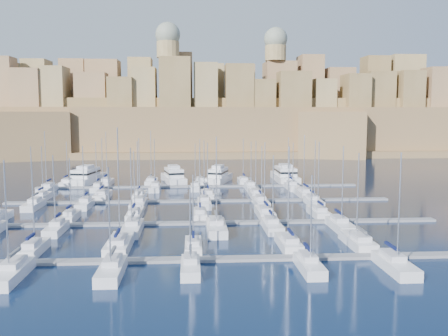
{
  "coord_description": "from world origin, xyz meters",
  "views": [
    {
      "loc": [
        -1.68,
        -98.16,
        19.44
      ],
      "look_at": [
        5.05,
        6.0,
        7.91
      ],
      "focal_mm": 40.0,
      "sensor_mm": 36.0,
      "label": 1
    }
  ],
  "objects": [
    {
      "name": "sailboat_38",
      "position": [
        -12.85,
        37.69,
        0.76
      ],
      "size": [
        2.88,
        9.61,
        15.0
      ],
      "color": "white",
      "rests_on": "ground"
    },
    {
      "name": "sailboat_37",
      "position": [
        -24.83,
        37.48,
        0.75
      ],
      "size": [
        2.76,
        9.2,
        14.68
      ],
      "color": "white",
      "rests_on": "ground"
    },
    {
      "name": "sailboat_9",
      "position": [
        -1.95,
        -38.75,
        0.7
      ],
      "size": [
        2.31,
        7.7,
        10.71
      ],
      "color": "white",
      "rests_on": "ground"
    },
    {
      "name": "sailboat_29",
      "position": [
        24.6,
        16.04,
        0.76
      ],
      "size": [
        3.1,
        10.32,
        14.62
      ],
      "color": "white",
      "rests_on": "ground"
    },
    {
      "name": "sailboat_1",
      "position": [
        -23.72,
        -29.03,
        0.73
      ],
      "size": [
        2.44,
        8.14,
        13.41
      ],
      "color": "white",
      "rests_on": "ground"
    },
    {
      "name": "sailboat_35",
      "position": [
        24.03,
        4.7,
        0.74
      ],
      "size": [
        2.65,
        8.83,
        14.09
      ],
      "color": "white",
      "rests_on": "ground"
    },
    {
      "name": "sailboat_3",
      "position": [
        -1.57,
        -29.21,
        0.71
      ],
      "size": [
        2.34,
        7.78,
        11.13
      ],
      "color": "white",
      "rests_on": "ground"
    },
    {
      "name": "sailboat_36",
      "position": [
        -35.26,
        37.09,
        0.72
      ],
      "size": [
        2.52,
        8.4,
        12.1
      ],
      "color": "white",
      "rests_on": "ground"
    },
    {
      "name": "sailboat_39",
      "position": [
        0.5,
        37.39,
        0.73
      ],
      "size": [
        2.7,
        9.01,
        12.68
      ],
      "color": "white",
      "rests_on": "ground"
    },
    {
      "name": "sailboat_43",
      "position": [
        -25.46,
        27.27,
        0.72
      ],
      "size": [
        2.3,
        7.66,
        12.6
      ],
      "color": "white",
      "rests_on": "ground"
    },
    {
      "name": "pontoon_mid_near",
      "position": [
        0.0,
        -12.0,
        0.2
      ],
      "size": [
        84.0,
        2.0,
        0.4
      ],
      "primitive_type": "cube",
      "color": "slate",
      "rests_on": "ground"
    },
    {
      "name": "sailboat_20",
      "position": [
        -11.45,
        -17.65,
        0.75
      ],
      "size": [
        2.86,
        9.54,
        14.22
      ],
      "color": "white",
      "rests_on": "ground"
    },
    {
      "name": "sailboat_31",
      "position": [
        -23.83,
        4.9,
        0.73
      ],
      "size": [
        2.53,
        8.42,
        13.13
      ],
      "color": "white",
      "rests_on": "ground"
    },
    {
      "name": "sailboat_10",
      "position": [
        12.72,
        -39.02,
        0.72
      ],
      "size": [
        2.48,
        8.26,
        12.31
      ],
      "color": "white",
      "rests_on": "ground"
    },
    {
      "name": "sailboat_8",
      "position": [
        -11.39,
        -39.46,
        0.74
      ],
      "size": [
        2.74,
        9.14,
        13.49
      ],
      "color": "white",
      "rests_on": "ground"
    },
    {
      "name": "sailboat_16",
      "position": [
        11.98,
        -6.32,
        0.75
      ],
      "size": [
        2.88,
        9.61,
        14.31
      ],
      "color": "white",
      "rests_on": "ground"
    },
    {
      "name": "sailboat_24",
      "position": [
        -35.31,
        14.92,
        0.72
      ],
      "size": [
        2.41,
        8.05,
        12.37
      ],
      "color": "white",
      "rests_on": "ground"
    },
    {
      "name": "sailboat_14",
      "position": [
        -12.33,
        -6.84,
        0.73
      ],
      "size": [
        2.56,
        8.54,
        12.81
      ],
      "color": "white",
      "rests_on": "ground"
    },
    {
      "name": "sailboat_5",
      "position": [
        22.48,
        -28.24,
        0.75
      ],
      "size": [
        2.93,
        9.76,
        13.97
      ],
      "color": "white",
      "rests_on": "ground"
    },
    {
      "name": "motor_yacht_a",
      "position": [
        -31.17,
        42.43,
        1.73
      ],
      "size": [
        8.53,
        19.24,
        5.25
      ],
      "color": "white",
      "rests_on": "ground"
    },
    {
      "name": "sailboat_23",
      "position": [
        23.11,
        -17.61,
        0.75
      ],
      "size": [
        2.84,
        9.46,
        14.36
      ],
      "color": "white",
      "rests_on": "ground"
    },
    {
      "name": "pontoon_near",
      "position": [
        0.0,
        -34.0,
        0.2
      ],
      "size": [
        84.0,
        2.0,
        0.4
      ],
      "primitive_type": "cube",
      "color": "slate",
      "rests_on": "ground"
    },
    {
      "name": "ground",
      "position": [
        0.0,
        0.0,
        0.0
      ],
      "size": [
        600.0,
        600.0,
        0.0
      ],
      "primitive_type": "plane",
      "color": "black",
      "rests_on": "ground"
    },
    {
      "name": "sailboat_30",
      "position": [
        -34.08,
        4.68,
        0.73
      ],
      "size": [
        2.66,
        8.86,
        13.05
      ],
      "color": "white",
      "rests_on": "ground"
    },
    {
      "name": "fortified_city",
      "position": [
        -0.19,
        155.26,
        14.74
      ],
      "size": [
        460.0,
        108.95,
        59.52
      ],
      "color": "brown",
      "rests_on": "ground"
    },
    {
      "name": "sailboat_21",
      "position": [
        2.22,
        -18.14,
        0.77
      ],
      "size": [
        3.16,
        10.53,
        16.01
      ],
      "color": "white",
      "rests_on": "ground"
    },
    {
      "name": "pontoon_mid_far",
      "position": [
        0.0,
        10.0,
        0.2
      ],
      "size": [
        84.0,
        2.0,
        0.4
      ],
      "primitive_type": "cube",
      "color": "slate",
      "rests_on": "ground"
    },
    {
      "name": "sailboat_42",
      "position": [
        -37.43,
        26.23,
        0.76
      ],
      "size": [
        2.93,
        9.78,
        15.37
      ],
      "color": "white",
      "rests_on": "ground"
    },
    {
      "name": "sailboat_7",
      "position": [
        -23.03,
        -39.74,
        0.75
      ],
      "size": [
        2.91,
        9.71,
        14.44
      ],
      "color": "white",
      "rests_on": "ground"
    },
    {
      "name": "sailboat_47",
      "position": [
        23.88,
        26.6,
        0.73
      ],
      "size": [
        2.71,
        9.03,
        12.25
      ],
      "color": "white",
      "rests_on": "ground"
    },
    {
      "name": "sailboat_19",
      "position": [
        -23.82,
        -16.98,
        0.73
      ],
      "size": [
        2.45,
        8.17,
        13.07
      ],
      "color": "white",
      "rests_on": "ground"
    },
    {
      "name": "motor_yacht_b",
      "position": [
        -6.86,
        41.21,
        1.73
      ],
      "size": [
        7.97,
        16.69,
        5.25
      ],
      "color": "white",
      "rests_on": "ground"
    },
    {
      "name": "sailboat_34",
      "position": [
        12.8,
        4.67,
        0.73
      ],
      "size": [
        2.67,
        8.89,
        12.94
      ],
      "color": "white",
      "rests_on": "ground"
    },
    {
      "name": "sailboat_32",
      "position": [
        -12.75,
        4.22,
        0.75
      ],
      "size": [
        2.94,
        9.8,
        14.06
      ],
      "color": "white",
      "rests_on": "ground"
    },
    {
      "name": "sailboat_33",
      "position": [
        0.8,
        4.63,
        0.74
      ],
      "size": [
        2.69,
        8.97,
        14.13
      ],
      "color": "white",
      "rests_on": "ground"
    },
    {
      "name": "sailboat_25",
      "position": [
        -22.11,
        15.74,
        0.75
      ],
      "size": [
        2.91,
        9.72,
        14.01
      ],
      "color": "white",
      "rests_on": "ground"
    },
    {
      "name": "sailboat_11",
      "position": [
        23.37,
        -39.57,
        0.75
      ],
      "size": [
        2.81,
        9.36,
        15.05
      ],
      "color": "white",
      "rests_on": "ground"
    },
    {
      "name": "sailboat_22",
      "position": [
        11.59,
        -17.35,
        0.73
      ],
      "size": [
        2.67,
        8.92,
        12.9
      ],
      "color": "white",
      "rests_on": "ground"
    },
    {
      "name": "sailboat_44",
      "position": [
        -11.0,
        26.78,
        0.73
      ],
      "size": [
        2.6,
        8.67,
        13.38
      ],
      "color": "white",
      "rests_on": "ground"
    },
    {
      "name": "sailboat_26",
      "position": [
        -13.69,
        15.2,
        0.74
      ],
      "size": [
        2.59,
        8.63,
        14.11
      ],
      "color": "white",
      "rests_on": "ground"
    },
    {
      "name": "sailboat_2",
      "position": [
        -12.14,
        -27.78,
        0.79
      ],
      "size": [
        3.21,
        10.7,
        17.72
      ],
      "color": "white",
      "rests_on": "ground"
    },
    {
      "name": "motor_yacht_d",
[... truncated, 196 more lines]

